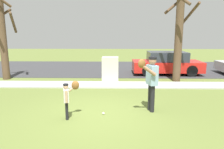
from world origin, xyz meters
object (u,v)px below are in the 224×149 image
Objects in this scene: utility_cabinet at (110,69)px; street_tree_far at (2,33)px; baseball at (103,113)px; parked_hatchback_red at (167,63)px; street_tree_near at (179,27)px; person_adult at (151,78)px; person_child at (69,95)px.

street_tree_far is at bearing 176.73° from utility_cabinet.
parked_hatchback_red is (3.37, 6.51, 0.62)m from baseball.
utility_cabinet is 0.24× the size of street_tree_near.
street_tree_near is at bearing -87.27° from parked_hatchback_red.
baseball is at bearing -41.56° from street_tree_far.
person_adult reaches higher than baseball.
street_tree_far is (-4.55, 5.19, 1.73)m from person_child.
parked_hatchback_red is at bearing 10.34° from street_tree_far.
parked_hatchback_red reaches higher than baseball.
parked_hatchback_red is (3.30, 1.94, 0.04)m from utility_cabinet.
person_adult is 8.43m from street_tree_far.
baseball is at bearing -90.77° from utility_cabinet.
person_child is 8.07m from parked_hatchback_red.
person_adult is 4.49m from utility_cabinet.
parked_hatchback_red is at bearing 30.39° from utility_cabinet.
parked_hatchback_red is (4.32, 6.81, -0.04)m from person_child.
street_tree_near is at bearing -130.77° from person_adult.
person_adult is 1.38× the size of utility_cabinet.
street_tree_near reaches higher than person_child.
person_adult is at bearing -107.26° from parked_hatchback_red.
street_tree_far is at bearing -169.66° from parked_hatchback_red.
street_tree_near is (2.01, 4.32, 1.67)m from person_adult.
parked_hatchback_red is (8.88, 1.62, -1.77)m from street_tree_far.
street_tree_near is at bearing -1.61° from street_tree_far.
street_tree_near is at bearing 32.44° from person_child.
baseball is (0.96, 0.30, -0.66)m from person_child.
person_child is (-2.40, -0.62, -0.37)m from person_adult.
person_adult is 2.51m from person_child.
person_adult is at bearing -71.98° from utility_cabinet.
street_tree_far is 1.13× the size of parked_hatchback_red.
baseball is 0.06× the size of utility_cabinet.
utility_cabinet is 3.83m from parked_hatchback_red.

